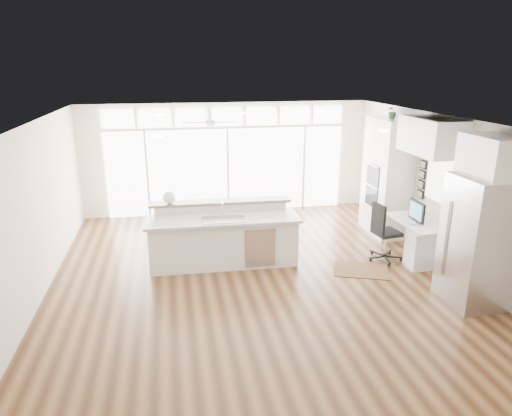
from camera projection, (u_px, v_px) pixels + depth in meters
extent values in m
cube|color=#442815|center=(258.00, 280.00, 7.90)|extent=(7.00, 8.00, 0.02)
cube|color=silver|center=(259.00, 122.00, 7.09)|extent=(7.00, 8.00, 0.02)
cube|color=silver|center=(227.00, 158.00, 11.24)|extent=(7.00, 0.04, 2.70)
cube|color=silver|center=(352.00, 345.00, 3.74)|extent=(7.00, 0.04, 2.70)
cube|color=silver|center=(31.00, 218.00, 6.86)|extent=(0.04, 8.00, 2.70)
cube|color=silver|center=(451.00, 194.00, 8.12)|extent=(0.04, 8.00, 2.70)
cube|color=white|center=(228.00, 171.00, 11.27)|extent=(5.80, 0.06, 2.08)
cube|color=white|center=(227.00, 116.00, 10.87)|extent=(5.90, 0.06, 0.40)
cube|color=silver|center=(441.00, 179.00, 8.33)|extent=(0.04, 0.85, 0.85)
cube|color=silver|center=(210.00, 118.00, 9.69)|extent=(1.16, 1.16, 0.32)
cube|color=white|center=(256.00, 122.00, 7.28)|extent=(3.40, 3.00, 0.02)
cube|color=white|center=(387.00, 177.00, 9.78)|extent=(0.64, 1.20, 2.50)
cube|color=white|center=(417.00, 240.00, 8.62)|extent=(0.72, 1.30, 0.76)
cube|color=white|center=(431.00, 136.00, 8.04)|extent=(0.64, 1.30, 0.64)
cube|color=#AAAAAE|center=(477.00, 241.00, 6.89)|extent=(0.76, 0.90, 2.00)
cube|color=white|center=(494.00, 156.00, 6.51)|extent=(0.64, 0.90, 0.60)
cube|color=black|center=(422.00, 179.00, 8.96)|extent=(0.06, 0.22, 0.80)
cube|color=white|center=(223.00, 236.00, 8.35)|extent=(2.81, 1.13, 1.10)
cube|color=#3B2212|center=(361.00, 270.00, 8.25)|extent=(1.15, 0.99, 0.01)
cube|color=black|center=(387.00, 232.00, 8.54)|extent=(0.65, 0.62, 1.12)
sphere|color=white|center=(169.00, 197.00, 8.38)|extent=(0.24, 0.24, 0.23)
cube|color=black|center=(417.00, 211.00, 8.43)|extent=(0.08, 0.50, 0.42)
cube|color=silver|center=(407.00, 222.00, 8.46)|extent=(0.13, 0.34, 0.02)
imported|color=#285D29|center=(393.00, 113.00, 9.37)|extent=(0.29, 0.31, 0.22)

